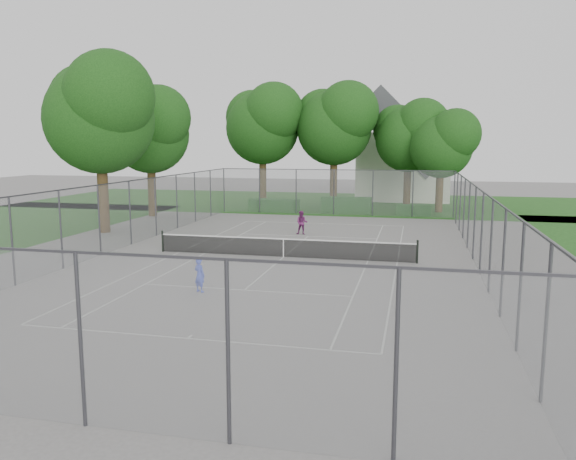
% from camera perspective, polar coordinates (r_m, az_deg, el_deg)
% --- Properties ---
extents(ground, '(120.00, 120.00, 0.00)m').
position_cam_1_polar(ground, '(27.51, -0.46, -2.78)').
color(ground, slate).
rests_on(ground, ground).
extents(grass_far, '(60.00, 20.00, 0.00)m').
position_cam_1_polar(grass_far, '(52.88, 6.06, 2.77)').
color(grass_far, '#1D4E16').
rests_on(grass_far, ground).
extents(court_markings, '(11.03, 23.83, 0.01)m').
position_cam_1_polar(court_markings, '(27.51, -0.46, -2.77)').
color(court_markings, beige).
rests_on(court_markings, ground).
extents(tennis_net, '(12.87, 0.10, 1.10)m').
position_cam_1_polar(tennis_net, '(27.41, -0.47, -1.74)').
color(tennis_net, black).
rests_on(tennis_net, ground).
extents(perimeter_fence, '(18.08, 34.08, 3.52)m').
position_cam_1_polar(perimeter_fence, '(27.20, -0.47, 0.95)').
color(perimeter_fence, '#38383D').
rests_on(perimeter_fence, ground).
extents(tree_far_left, '(7.53, 6.87, 10.82)m').
position_cam_1_polar(tree_far_left, '(51.12, -2.53, 10.94)').
color(tree_far_left, '#392915').
rests_on(tree_far_left, ground).
extents(tree_far_midleft, '(7.49, 6.83, 10.76)m').
position_cam_1_polar(tree_far_midleft, '(49.59, 4.82, 10.94)').
color(tree_far_midleft, '#392915').
rests_on(tree_far_midleft, ground).
extents(tree_far_midright, '(6.42, 5.86, 9.22)m').
position_cam_1_polar(tree_far_midright, '(49.06, 12.26, 9.56)').
color(tree_far_midright, '#392915').
rests_on(tree_far_midright, ground).
extents(tree_far_right, '(5.72, 5.22, 8.22)m').
position_cam_1_polar(tree_far_right, '(46.76, 15.41, 8.64)').
color(tree_far_right, '#392915').
rests_on(tree_far_right, ground).
extents(tree_side_back, '(6.78, 6.19, 9.75)m').
position_cam_1_polar(tree_side_back, '(43.93, -13.82, 10.09)').
color(tree_side_back, '#392915').
rests_on(tree_side_back, ground).
extents(tree_side_front, '(7.60, 6.94, 10.92)m').
position_cam_1_polar(tree_side_front, '(36.54, -18.59, 11.46)').
color(tree_side_front, '#392915').
rests_on(tree_side_front, ground).
extents(hedge_left, '(4.06, 1.22, 1.01)m').
position_cam_1_polar(hedge_left, '(45.89, -1.40, 2.53)').
color(hedge_left, '#1B4F19').
rests_on(hedge_left, ground).
extents(hedge_mid, '(3.96, 1.13, 1.24)m').
position_cam_1_polar(hedge_mid, '(45.37, 5.94, 2.56)').
color(hedge_mid, '#1B4F19').
rests_on(hedge_mid, ground).
extents(hedge_right, '(2.64, 0.97, 0.79)m').
position_cam_1_polar(hedge_right, '(44.71, 12.64, 2.01)').
color(hedge_right, '#1B4F19').
rests_on(hedge_right, ground).
extents(house, '(8.70, 6.74, 10.83)m').
position_cam_1_polar(house, '(56.50, 11.66, 7.45)').
color(house, silver).
rests_on(house, ground).
extents(girl_player, '(0.55, 0.47, 1.29)m').
position_cam_1_polar(girl_player, '(21.31, -8.98, -4.55)').
color(girl_player, blue).
rests_on(girl_player, ground).
extents(woman_player, '(0.72, 0.57, 1.45)m').
position_cam_1_polar(woman_player, '(34.23, 1.42, 0.75)').
color(woman_player, '#68225A').
rests_on(woman_player, ground).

